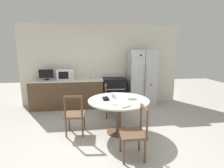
{
  "coord_description": "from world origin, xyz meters",
  "views": [
    {
      "loc": [
        -0.4,
        -3.19,
        1.81
      ],
      "look_at": [
        0.16,
        1.15,
        0.95
      ],
      "focal_mm": 28.0,
      "sensor_mm": 36.0,
      "label": 1
    }
  ],
  "objects_px": {
    "countertop_tv": "(46,74)",
    "wallet": "(106,99)",
    "refrigerator": "(141,78)",
    "oven_range": "(114,92)",
    "dining_chair_left": "(75,115)",
    "dining_chair_far": "(112,101)",
    "microwave": "(66,74)",
    "dining_chair_near": "(134,133)",
    "counter_bottle": "(94,75)",
    "candle_glass": "(113,96)"
  },
  "relations": [
    {
      "from": "countertop_tv",
      "to": "wallet",
      "type": "distance_m",
      "value": 2.58
    },
    {
      "from": "refrigerator",
      "to": "oven_range",
      "type": "xyz_separation_m",
      "value": [
        -0.88,
        0.05,
        -0.44
      ]
    },
    {
      "from": "refrigerator",
      "to": "dining_chair_left",
      "type": "height_order",
      "value": "refrigerator"
    },
    {
      "from": "refrigerator",
      "to": "dining_chair_left",
      "type": "distance_m",
      "value": 2.71
    },
    {
      "from": "oven_range",
      "to": "dining_chair_far",
      "type": "distance_m",
      "value": 0.95
    },
    {
      "from": "microwave",
      "to": "wallet",
      "type": "distance_m",
      "value": 2.22
    },
    {
      "from": "countertop_tv",
      "to": "dining_chair_left",
      "type": "distance_m",
      "value": 2.24
    },
    {
      "from": "dining_chair_far",
      "to": "oven_range",
      "type": "bearing_deg",
      "value": 173.6
    },
    {
      "from": "dining_chair_left",
      "to": "dining_chair_near",
      "type": "bearing_deg",
      "value": -38.65
    },
    {
      "from": "dining_chair_left",
      "to": "dining_chair_far",
      "type": "distance_m",
      "value": 1.28
    },
    {
      "from": "counter_bottle",
      "to": "dining_chair_far",
      "type": "distance_m",
      "value": 1.26
    },
    {
      "from": "dining_chair_left",
      "to": "candle_glass",
      "type": "bearing_deg",
      "value": 14.48
    },
    {
      "from": "countertop_tv",
      "to": "dining_chair_far",
      "type": "height_order",
      "value": "countertop_tv"
    },
    {
      "from": "dining_chair_near",
      "to": "dining_chair_far",
      "type": "relative_size",
      "value": 1.0
    },
    {
      "from": "dining_chair_near",
      "to": "microwave",
      "type": "bearing_deg",
      "value": 27.54
    },
    {
      "from": "dining_chair_left",
      "to": "countertop_tv",
      "type": "bearing_deg",
      "value": 121.87
    },
    {
      "from": "oven_range",
      "to": "dining_chair_near",
      "type": "distance_m",
      "value": 2.82
    },
    {
      "from": "counter_bottle",
      "to": "dining_chair_near",
      "type": "height_order",
      "value": "counter_bottle"
    },
    {
      "from": "microwave",
      "to": "candle_glass",
      "type": "distance_m",
      "value": 2.15
    },
    {
      "from": "wallet",
      "to": "countertop_tv",
      "type": "bearing_deg",
      "value": 130.21
    },
    {
      "from": "oven_range",
      "to": "counter_bottle",
      "type": "relative_size",
      "value": 3.79
    },
    {
      "from": "dining_chair_far",
      "to": "candle_glass",
      "type": "height_order",
      "value": "dining_chair_far"
    },
    {
      "from": "oven_range",
      "to": "dining_chair_far",
      "type": "relative_size",
      "value": 1.2
    },
    {
      "from": "dining_chair_far",
      "to": "refrigerator",
      "type": "bearing_deg",
      "value": 134.64
    },
    {
      "from": "microwave",
      "to": "counter_bottle",
      "type": "height_order",
      "value": "microwave"
    },
    {
      "from": "oven_range",
      "to": "wallet",
      "type": "xyz_separation_m",
      "value": [
        -0.44,
        -1.88,
        0.31
      ]
    },
    {
      "from": "candle_glass",
      "to": "wallet",
      "type": "relative_size",
      "value": 0.6
    },
    {
      "from": "microwave",
      "to": "dining_chair_near",
      "type": "bearing_deg",
      "value": -63.31
    },
    {
      "from": "dining_chair_near",
      "to": "candle_glass",
      "type": "bearing_deg",
      "value": 10.8
    },
    {
      "from": "countertop_tv",
      "to": "candle_glass",
      "type": "bearing_deg",
      "value": -43.71
    },
    {
      "from": "oven_range",
      "to": "wallet",
      "type": "distance_m",
      "value": 1.96
    },
    {
      "from": "dining_chair_far",
      "to": "candle_glass",
      "type": "bearing_deg",
      "value": 0.55
    },
    {
      "from": "countertop_tv",
      "to": "dining_chair_far",
      "type": "xyz_separation_m",
      "value": [
        1.9,
        -1.0,
        -0.64
      ]
    },
    {
      "from": "dining_chair_far",
      "to": "wallet",
      "type": "bearing_deg",
      "value": -9.32
    },
    {
      "from": "refrigerator",
      "to": "counter_bottle",
      "type": "relative_size",
      "value": 6.35
    },
    {
      "from": "counter_bottle",
      "to": "dining_chair_near",
      "type": "xyz_separation_m",
      "value": [
        0.57,
        -2.91,
        -0.57
      ]
    },
    {
      "from": "countertop_tv",
      "to": "refrigerator",
      "type": "bearing_deg",
      "value": -2.43
    },
    {
      "from": "microwave",
      "to": "counter_bottle",
      "type": "distance_m",
      "value": 0.87
    },
    {
      "from": "refrigerator",
      "to": "microwave",
      "type": "xyz_separation_m",
      "value": [
        -2.38,
        0.11,
        0.15
      ]
    },
    {
      "from": "oven_range",
      "to": "dining_chair_left",
      "type": "relative_size",
      "value": 1.2
    },
    {
      "from": "refrigerator",
      "to": "dining_chair_far",
      "type": "distance_m",
      "value": 1.47
    },
    {
      "from": "countertop_tv",
      "to": "counter_bottle",
      "type": "bearing_deg",
      "value": 1.0
    },
    {
      "from": "dining_chair_near",
      "to": "wallet",
      "type": "distance_m",
      "value": 1.07
    },
    {
      "from": "oven_range",
      "to": "candle_glass",
      "type": "relative_size",
      "value": 11.49
    },
    {
      "from": "microwave",
      "to": "countertop_tv",
      "type": "bearing_deg",
      "value": 178.24
    },
    {
      "from": "oven_range",
      "to": "counter_bottle",
      "type": "xyz_separation_m",
      "value": [
        -0.63,
        0.1,
        0.54
      ]
    },
    {
      "from": "oven_range",
      "to": "counter_bottle",
      "type": "height_order",
      "value": "counter_bottle"
    },
    {
      "from": "countertop_tv",
      "to": "counter_bottle",
      "type": "height_order",
      "value": "countertop_tv"
    },
    {
      "from": "dining_chair_far",
      "to": "dining_chair_near",
      "type": "bearing_deg",
      "value": 9.48
    },
    {
      "from": "counter_bottle",
      "to": "refrigerator",
      "type": "bearing_deg",
      "value": -5.72
    }
  ]
}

